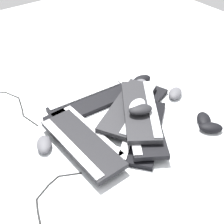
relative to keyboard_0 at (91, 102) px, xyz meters
The scene contains 18 objects.
ground_plane 0.10m from the keyboard_0, 163.45° to the left, with size 3.20×3.20×0.00m, color silver.
keyboard_0 is the anchor object (origin of this frame).
keyboard_1 0.26m from the keyboard_0, 137.53° to the left, with size 0.45×0.17×0.03m.
keyboard_2 0.33m from the keyboard_0, 167.67° to the right, with size 0.39×0.44×0.03m.
keyboard_3 0.23m from the keyboard_0, 138.35° to the right, with size 0.29×0.46×0.03m.
keyboard_4 0.21m from the keyboard_0, 148.88° to the right, with size 0.35×0.46×0.03m.
keyboard_5 0.33m from the keyboard_0, 139.37° to the left, with size 0.44×0.16×0.03m.
keyboard_6 0.29m from the keyboard_0, 156.01° to the right, with size 0.45×0.38×0.03m.
keyboard_7 0.32m from the keyboard_0, 165.19° to the right, with size 0.45×0.36×0.03m.
mouse_0 0.34m from the keyboard_0, 91.22° to the right, with size 0.11×0.07×0.04m, color black.
mouse_1 0.37m from the keyboard_0, 112.29° to the left, with size 0.11×0.07×0.04m, color #4C4C51.
mouse_2 0.31m from the keyboard_0, 96.98° to the right, with size 0.11×0.07×0.04m, color #4C4C51.
mouse_3 0.32m from the keyboard_0, 164.22° to the right, with size 0.11×0.07×0.04m, color black.
mouse_4 0.45m from the keyboard_0, 118.38° to the right, with size 0.11×0.07×0.04m, color #4C4C51.
mouse_5 0.57m from the keyboard_0, 141.93° to the right, with size 0.11×0.07×0.04m, color black.
mouse_6 0.29m from the keyboard_0, 161.28° to the right, with size 0.11×0.07×0.04m, color #B7B7BC.
mouse_7 0.61m from the keyboard_0, 146.59° to the right, with size 0.11×0.07×0.04m, color black.
cable_0 0.49m from the keyboard_0, 47.79° to the left, with size 0.63×0.19×0.01m.
Camera 1 is at (-1.00, 0.65, 1.00)m, focal length 50.00 mm.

